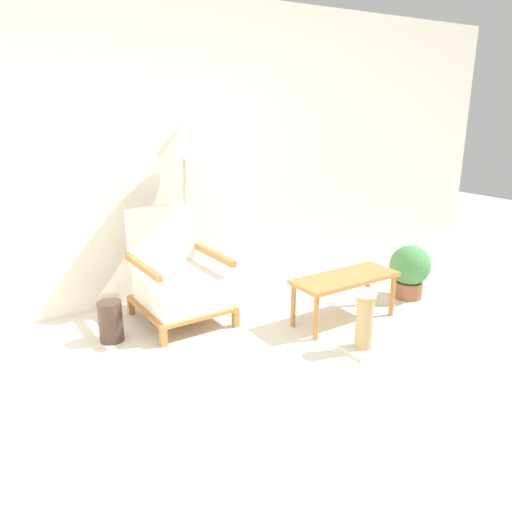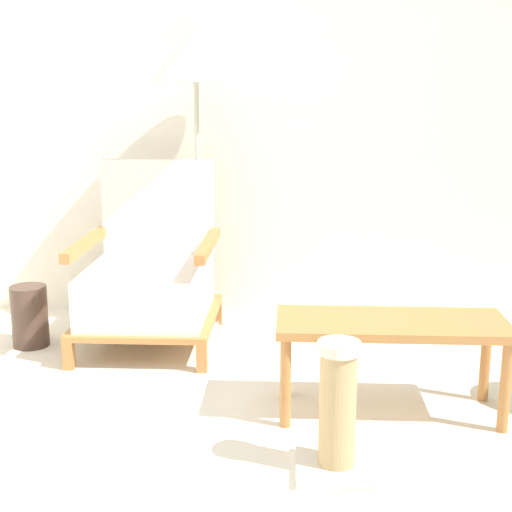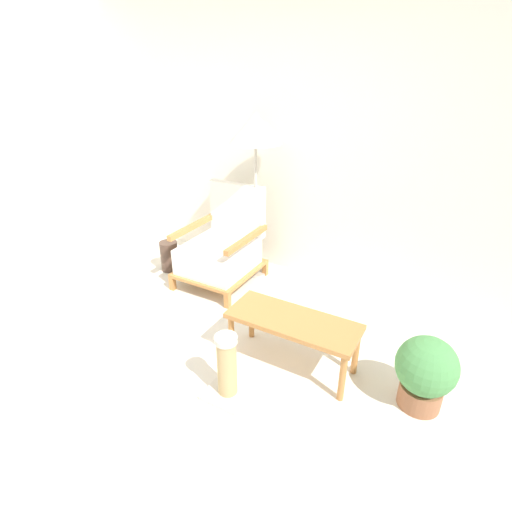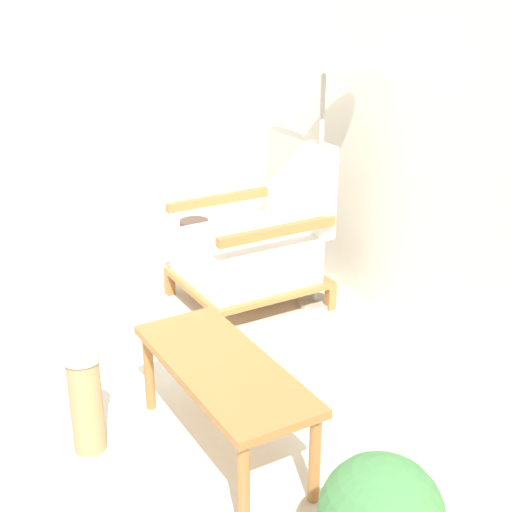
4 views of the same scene
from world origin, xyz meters
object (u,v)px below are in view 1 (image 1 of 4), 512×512
floor_lamp (183,144)px  coffee_table (345,282)px  potted_plant (410,269)px  armchair (178,280)px  scratching_post (364,326)px  vase (111,321)px

floor_lamp → coffee_table: bearing=-49.5°
coffee_table → potted_plant: 0.89m
coffee_table → armchair: bearing=145.0°
armchair → coffee_table: size_ratio=1.01×
armchair → floor_lamp: floor_lamp is taller
floor_lamp → coffee_table: floor_lamp is taller
coffee_table → floor_lamp: bearing=130.5°
armchair → scratching_post: bearing=-54.8°
floor_lamp → vase: floor_lamp is taller
armchair → potted_plant: 2.16m
potted_plant → scratching_post: potted_plant is taller
vase → scratching_post: size_ratio=0.67×
vase → potted_plant: bearing=-13.7°
coffee_table → vase: bearing=158.0°
vase → potted_plant: 2.73m
floor_lamp → scratching_post: 2.11m
floor_lamp → scratching_post: bearing=-66.5°
coffee_table → vase: (-1.77, 0.71, -0.19)m
coffee_table → potted_plant: potted_plant is taller
coffee_table → potted_plant: size_ratio=1.82×
armchair → potted_plant: armchair is taller
armchair → vase: armchair is taller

